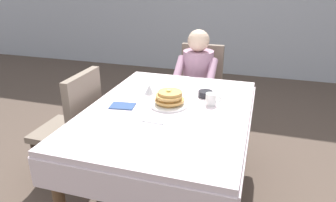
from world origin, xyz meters
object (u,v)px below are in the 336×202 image
at_px(dining_table_main, 168,120).
at_px(spoon_near_edge, 153,123).
at_px(chair_left_side, 75,121).
at_px(bowl_butter, 205,94).
at_px(breakfast_stack, 169,97).
at_px(chair_diner, 200,84).
at_px(knife_right_of_plate, 194,109).
at_px(plate_breakfast, 169,104).
at_px(cup_coffee, 211,99).
at_px(syrup_pitcher, 149,89).
at_px(diner_person, 197,76).
at_px(fork_left_of_plate, 143,103).

height_order(dining_table_main, spoon_near_edge, spoon_near_edge).
height_order(dining_table_main, chair_left_side, chair_left_side).
bearing_deg(bowl_butter, spoon_near_edge, -113.33).
bearing_deg(breakfast_stack, dining_table_main, -79.78).
relative_size(chair_diner, bowl_butter, 8.45).
relative_size(breakfast_stack, knife_right_of_plate, 1.04).
height_order(chair_diner, plate_breakfast, chair_diner).
relative_size(plate_breakfast, cup_coffee, 2.48).
distance_m(syrup_pitcher, knife_right_of_plate, 0.44).
bearing_deg(chair_left_side, breakfast_stack, -85.27).
relative_size(diner_person, cup_coffee, 9.91).
height_order(dining_table_main, cup_coffee, cup_coffee).
xyz_separation_m(fork_left_of_plate, knife_right_of_plate, (0.38, 0.00, 0.00)).
height_order(dining_table_main, diner_person, diner_person).
xyz_separation_m(chair_diner, knife_right_of_plate, (0.19, -1.13, 0.21)).
height_order(breakfast_stack, fork_left_of_plate, breakfast_stack).
bearing_deg(bowl_butter, chair_diner, 103.98).
height_order(dining_table_main, plate_breakfast, plate_breakfast).
xyz_separation_m(chair_diner, diner_person, (-0.00, -0.16, 0.14)).
height_order(dining_table_main, bowl_butter, bowl_butter).
distance_m(chair_diner, knife_right_of_plate, 1.16).
relative_size(syrup_pitcher, knife_right_of_plate, 0.40).
relative_size(dining_table_main, fork_left_of_plate, 8.47).
bearing_deg(bowl_butter, fork_left_of_plate, -147.63).
bearing_deg(plate_breakfast, chair_diner, 89.84).
bearing_deg(knife_right_of_plate, cup_coffee, -44.39).
bearing_deg(bowl_butter, syrup_pitcher, -170.57).
bearing_deg(syrup_pitcher, breakfast_stack, -38.32).
relative_size(diner_person, spoon_near_edge, 7.47).
distance_m(breakfast_stack, syrup_pitcher, 0.27).
bearing_deg(bowl_butter, chair_left_side, -162.83).
height_order(chair_diner, spoon_near_edge, chair_diner).
distance_m(fork_left_of_plate, spoon_near_edge, 0.33).
xyz_separation_m(diner_person, bowl_butter, (0.22, -0.71, 0.09)).
distance_m(breakfast_stack, spoon_near_edge, 0.31).
height_order(bowl_butter, syrup_pitcher, syrup_pitcher).
distance_m(diner_person, plate_breakfast, 0.96).
distance_m(breakfast_stack, bowl_butter, 0.32).
bearing_deg(diner_person, chair_left_side, 53.16).
bearing_deg(dining_table_main, fork_left_of_plate, 168.37).
xyz_separation_m(bowl_butter, knife_right_of_plate, (-0.03, -0.26, -0.02)).
relative_size(chair_diner, plate_breakfast, 3.32).
height_order(cup_coffee, bowl_butter, cup_coffee).
xyz_separation_m(dining_table_main, chair_left_side, (-0.77, 0.00, -0.12)).
distance_m(dining_table_main, fork_left_of_plate, 0.23).
height_order(diner_person, plate_breakfast, diner_person).
bearing_deg(syrup_pitcher, cup_coffee, -8.31).
distance_m(fork_left_of_plate, knife_right_of_plate, 0.38).
relative_size(dining_table_main, diner_person, 1.36).
distance_m(bowl_butter, knife_right_of_plate, 0.26).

